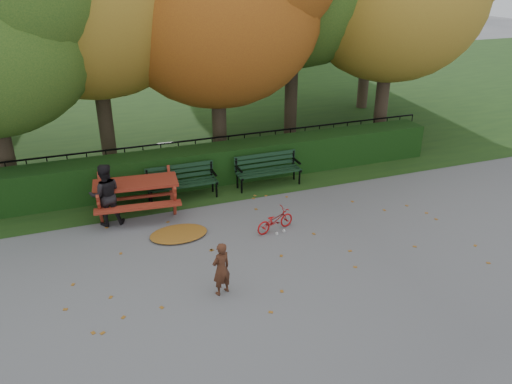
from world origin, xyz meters
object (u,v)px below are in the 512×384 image
object	(u,v)px
bench_right	(267,167)
picnic_table	(136,189)
bench_left	(181,180)
bicycle	(275,220)
child	(221,269)
adult	(106,195)

from	to	relation	value
bench_right	picnic_table	world-z (taller)	picnic_table
bench_left	bicycle	world-z (taller)	bench_left
child	bicycle	size ratio (longest dim) A/B	1.07
picnic_table	adult	world-z (taller)	adult
bench_right	child	distance (m)	5.11
bicycle	bench_left	bearing A→B (deg)	17.30
bench_right	bicycle	xyz separation A→B (m)	(-0.81, -2.49, -0.26)
child	bench_left	bearing A→B (deg)	-113.86
bench_left	child	world-z (taller)	child
bench_right	bicycle	world-z (taller)	bench_right
bench_left	adult	distance (m)	2.12
bench_left	bicycle	bearing A→B (deg)	-57.49
adult	bicycle	xyz separation A→B (m)	(3.54, -1.69, -0.49)
bench_left	bench_right	world-z (taller)	same
bench_left	bench_right	bearing A→B (deg)	0.00
bench_right	bicycle	distance (m)	2.63
adult	picnic_table	bearing A→B (deg)	-156.38
bench_left	adult	size ratio (longest dim) A/B	1.20
bench_right	bench_left	bearing A→B (deg)	180.00
bench_left	picnic_table	bearing A→B (deg)	-157.68
adult	bicycle	world-z (taller)	adult
bench_right	picnic_table	distance (m)	3.66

